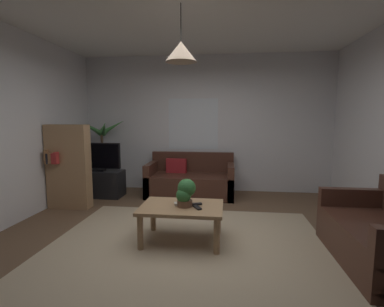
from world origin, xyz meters
name	(u,v)px	position (x,y,z in m)	size (l,w,h in m)	color
floor	(189,242)	(0.00, 0.00, -0.01)	(5.07, 5.12, 0.02)	brown
rug	(187,248)	(0.00, -0.20, 0.00)	(3.29, 2.81, 0.01)	tan
wall_back	(205,124)	(0.00, 2.59, 1.39)	(5.19, 0.06, 2.78)	silver
ceiling	(189,1)	(0.00, 0.00, 2.79)	(5.07, 5.12, 0.02)	white
window_pane	(193,124)	(-0.25, 2.56, 1.39)	(1.02, 0.01, 1.04)	white
couch_under_window	(190,182)	(-0.25, 2.08, 0.27)	(1.66, 0.83, 0.82)	#47281E
coffee_table	(182,211)	(-0.09, 0.00, 0.38)	(0.99, 0.69, 0.45)	#A87F56
book_on_table_0	(179,204)	(-0.13, 0.02, 0.46)	(0.11, 0.10, 0.03)	beige
remote_on_table_0	(197,207)	(0.11, -0.08, 0.46)	(0.05, 0.16, 0.02)	black
remote_on_table_1	(195,204)	(0.07, 0.04, 0.46)	(0.05, 0.16, 0.02)	black
potted_plant_on_table	(185,192)	(-0.04, -0.02, 0.62)	(0.23, 0.24, 0.33)	brown
tv_stand	(100,184)	(-1.98, 1.81, 0.25)	(0.90, 0.44, 0.50)	black
tv	(98,157)	(-1.98, 1.79, 0.78)	(0.87, 0.16, 0.54)	black
potted_palm_corner	(103,156)	(-2.11, 2.27, 0.72)	(0.89, 0.81, 1.51)	beige
bookshelf_corner	(68,167)	(-2.17, 1.07, 0.70)	(0.70, 0.31, 1.40)	#A87F56
pendant_lamp	(181,52)	(-0.09, 0.00, 2.25)	(0.36, 0.36, 0.64)	black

